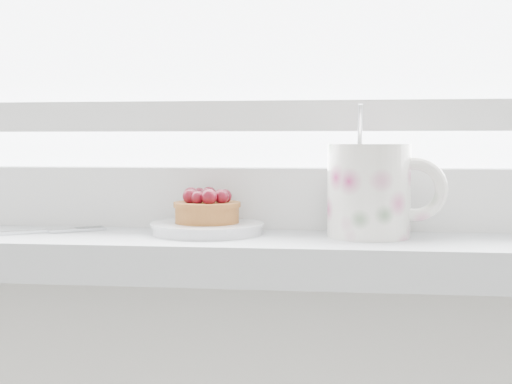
% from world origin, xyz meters
% --- Properties ---
extents(saucer, '(0.12, 0.12, 0.01)m').
position_xyz_m(saucer, '(-0.01, 1.90, 0.95)').
color(saucer, silver).
rests_on(saucer, windowsill).
extents(raspberry_tart, '(0.07, 0.07, 0.04)m').
position_xyz_m(raspberry_tart, '(-0.01, 1.90, 0.97)').
color(raspberry_tart, brown).
rests_on(raspberry_tart, saucer).
extents(floral_mug, '(0.13, 0.10, 0.14)m').
position_xyz_m(floral_mug, '(0.17, 1.89, 0.99)').
color(floral_mug, white).
rests_on(floral_mug, windowsill).
extents(fork, '(0.18, 0.13, 0.00)m').
position_xyz_m(fork, '(-0.22, 1.87, 0.94)').
color(fork, silver).
rests_on(fork, windowsill).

